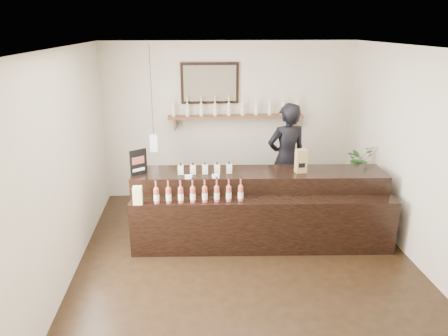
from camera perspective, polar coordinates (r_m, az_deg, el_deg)
ground at (r=6.12m, az=2.82°, el=-11.75°), size 5.00×5.00×0.00m
room_shell at (r=5.47m, az=3.10°, el=3.89°), size 5.00×5.00×5.00m
back_wall_decor at (r=7.76m, az=-0.38°, el=8.60°), size 2.66×0.96×1.69m
counter at (r=6.44m, az=4.59°, el=-5.41°), size 3.70×1.19×1.19m
promo_sign at (r=6.27m, az=-11.12°, el=0.73°), size 0.23×0.17×0.37m
paper_bag at (r=6.36m, az=10.03°, el=0.91°), size 0.17×0.13×0.34m
tape_dispenser at (r=6.43m, az=10.01°, el=-0.12°), size 0.12×0.06×0.10m
side_cabinet at (r=7.57m, az=16.83°, el=-3.33°), size 0.49×0.59×0.75m
potted_plant at (r=7.37m, az=17.26°, el=1.10°), size 0.52×0.49×0.47m
shopkeeper at (r=7.26m, az=8.18°, el=2.09°), size 0.88×0.68×2.12m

